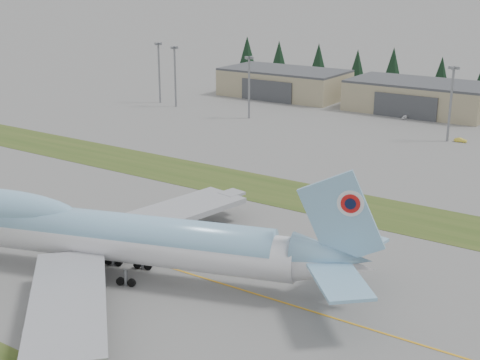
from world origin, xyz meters
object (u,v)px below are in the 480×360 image
Objects in this scene: hangar_left at (284,83)px; service_vehicle_b at (460,142)px; boeing_747_freighter at (107,235)px; service_vehicle_a at (405,119)px; hangar_center at (419,97)px.

hangar_left is 88.34m from service_vehicle_b.
boeing_747_freighter reaches higher than service_vehicle_b.
service_vehicle_b is at bearing -23.84° from hangar_left.
service_vehicle_a is at bearing 44.12° from service_vehicle_b.
service_vehicle_b is at bearing -54.26° from hangar_center.
service_vehicle_b is (80.65, -35.64, -5.39)m from hangar_left.
service_vehicle_a is at bearing -87.40° from hangar_center.
boeing_747_freighter is at bearing -88.48° from hangar_center.
service_vehicle_b is at bearing -42.44° from service_vehicle_a.
hangar_left is 55.00m from hangar_center.
boeing_747_freighter reaches higher than service_vehicle_a.
hangar_center is 14.94m from service_vehicle_a.
hangar_center is at bearing 0.00° from hangar_left.
hangar_center reaches higher than service_vehicle_b.
hangar_center is 13.33× the size of service_vehicle_b.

